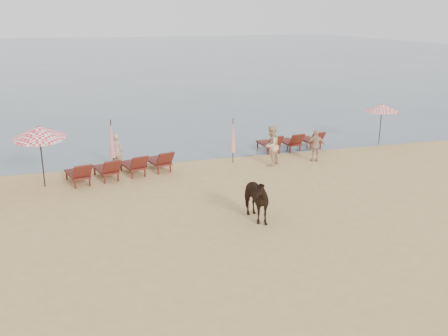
{
  "coord_description": "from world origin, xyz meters",
  "views": [
    {
      "loc": [
        -5.25,
        -12.87,
        6.86
      ],
      "look_at": [
        0.0,
        5.0,
        1.1
      ],
      "focal_mm": 40.0,
      "sensor_mm": 36.0,
      "label": 1
    }
  ],
  "objects_px": {
    "cow": "(253,198)",
    "beachgoer_right_a": "(271,146)",
    "umbrella_open_right": "(382,108)",
    "umbrella_closed_left": "(112,139)",
    "lounger_cluster_right": "(291,141)",
    "umbrella_closed_right": "(233,136)",
    "lounger_cluster_left": "(121,167)",
    "umbrella_open_left_b": "(39,132)",
    "beachgoer_right_b": "(316,146)",
    "beachgoer_left": "(117,151)"
  },
  "relations": [
    {
      "from": "umbrella_open_left_b",
      "to": "beachgoer_right_a",
      "type": "bearing_deg",
      "value": 20.69
    },
    {
      "from": "umbrella_open_left_b",
      "to": "beachgoer_right_b",
      "type": "relative_size",
      "value": 1.71
    },
    {
      "from": "umbrella_closed_left",
      "to": "cow",
      "type": "relative_size",
      "value": 1.22
    },
    {
      "from": "lounger_cluster_right",
      "to": "beachgoer_left",
      "type": "relative_size",
      "value": 2.05
    },
    {
      "from": "umbrella_open_right",
      "to": "umbrella_closed_right",
      "type": "xyz_separation_m",
      "value": [
        -8.86,
        -1.26,
        -0.67
      ]
    },
    {
      "from": "lounger_cluster_left",
      "to": "umbrella_open_right",
      "type": "distance_m",
      "value": 14.45
    },
    {
      "from": "umbrella_closed_left",
      "to": "beachgoer_left",
      "type": "distance_m",
      "value": 0.7
    },
    {
      "from": "lounger_cluster_left",
      "to": "beachgoer_right_a",
      "type": "xyz_separation_m",
      "value": [
        6.96,
        -0.1,
        0.46
      ]
    },
    {
      "from": "beachgoer_right_a",
      "to": "beachgoer_right_b",
      "type": "height_order",
      "value": "beachgoer_right_a"
    },
    {
      "from": "lounger_cluster_left",
      "to": "umbrella_closed_left",
      "type": "xyz_separation_m",
      "value": [
        -0.25,
        1.33,
        0.95
      ]
    },
    {
      "from": "lounger_cluster_left",
      "to": "umbrella_open_left_b",
      "type": "relative_size",
      "value": 1.78
    },
    {
      "from": "lounger_cluster_left",
      "to": "umbrella_closed_right",
      "type": "distance_m",
      "value": 5.48
    },
    {
      "from": "umbrella_closed_right",
      "to": "beachgoer_right_a",
      "type": "bearing_deg",
      "value": -29.04
    },
    {
      "from": "umbrella_open_left_b",
      "to": "beachgoer_left",
      "type": "bearing_deg",
      "value": 50.27
    },
    {
      "from": "lounger_cluster_left",
      "to": "umbrella_closed_left",
      "type": "height_order",
      "value": "umbrella_closed_left"
    },
    {
      "from": "umbrella_open_left_b",
      "to": "umbrella_open_right",
      "type": "relative_size",
      "value": 1.19
    },
    {
      "from": "umbrella_open_left_b",
      "to": "cow",
      "type": "relative_size",
      "value": 1.4
    },
    {
      "from": "umbrella_open_right",
      "to": "umbrella_closed_right",
      "type": "bearing_deg",
      "value": -149.51
    },
    {
      "from": "umbrella_closed_left",
      "to": "umbrella_open_right",
      "type": "bearing_deg",
      "value": 2.85
    },
    {
      "from": "lounger_cluster_left",
      "to": "umbrella_closed_right",
      "type": "relative_size",
      "value": 2.18
    },
    {
      "from": "umbrella_closed_right",
      "to": "beachgoer_right_b",
      "type": "relative_size",
      "value": 1.4
    },
    {
      "from": "umbrella_closed_right",
      "to": "beachgoer_right_b",
      "type": "xyz_separation_m",
      "value": [
        3.92,
        -0.9,
        -0.56
      ]
    },
    {
      "from": "umbrella_closed_left",
      "to": "beachgoer_right_a",
      "type": "distance_m",
      "value": 7.37
    },
    {
      "from": "lounger_cluster_right",
      "to": "beachgoer_right_b",
      "type": "bearing_deg",
      "value": -86.7
    },
    {
      "from": "umbrella_open_right",
      "to": "cow",
      "type": "distance_m",
      "value": 13.16
    },
    {
      "from": "beachgoer_right_a",
      "to": "umbrella_open_left_b",
      "type": "bearing_deg",
      "value": -38.56
    },
    {
      "from": "umbrella_open_right",
      "to": "umbrella_closed_left",
      "type": "height_order",
      "value": "umbrella_closed_left"
    },
    {
      "from": "umbrella_open_left_b",
      "to": "beachgoer_right_a",
      "type": "height_order",
      "value": "umbrella_open_left_b"
    },
    {
      "from": "umbrella_open_left_b",
      "to": "beachgoer_right_a",
      "type": "distance_m",
      "value": 10.24
    },
    {
      "from": "umbrella_open_right",
      "to": "umbrella_closed_right",
      "type": "distance_m",
      "value": 8.98
    },
    {
      "from": "lounger_cluster_left",
      "to": "umbrella_open_left_b",
      "type": "height_order",
      "value": "umbrella_open_left_b"
    },
    {
      "from": "cow",
      "to": "beachgoer_right_a",
      "type": "bearing_deg",
      "value": 56.07
    },
    {
      "from": "umbrella_closed_left",
      "to": "beachgoer_right_b",
      "type": "distance_m",
      "value": 9.65
    },
    {
      "from": "umbrella_open_left_b",
      "to": "umbrella_closed_left",
      "type": "height_order",
      "value": "umbrella_open_left_b"
    },
    {
      "from": "umbrella_closed_right",
      "to": "umbrella_closed_left",
      "type": "bearing_deg",
      "value": 174.48
    },
    {
      "from": "beachgoer_right_a",
      "to": "umbrella_closed_right",
      "type": "bearing_deg",
      "value": -68.89
    },
    {
      "from": "umbrella_closed_right",
      "to": "cow",
      "type": "distance_m",
      "value": 7.03
    },
    {
      "from": "lounger_cluster_right",
      "to": "umbrella_open_right",
      "type": "relative_size",
      "value": 1.47
    },
    {
      "from": "lounger_cluster_right",
      "to": "beachgoer_left",
      "type": "bearing_deg",
      "value": 179.46
    },
    {
      "from": "cow",
      "to": "umbrella_closed_right",
      "type": "bearing_deg",
      "value": 71.25
    },
    {
      "from": "lounger_cluster_right",
      "to": "cow",
      "type": "distance_m",
      "value": 9.63
    },
    {
      "from": "umbrella_open_right",
      "to": "umbrella_closed_left",
      "type": "bearing_deg",
      "value": -154.76
    },
    {
      "from": "beachgoer_left",
      "to": "beachgoer_right_b",
      "type": "bearing_deg",
      "value": -161.3
    },
    {
      "from": "lounger_cluster_right",
      "to": "umbrella_closed_left",
      "type": "height_order",
      "value": "umbrella_closed_left"
    },
    {
      "from": "beachgoer_left",
      "to": "beachgoer_right_b",
      "type": "height_order",
      "value": "beachgoer_left"
    },
    {
      "from": "umbrella_open_right",
      "to": "cow",
      "type": "relative_size",
      "value": 1.17
    },
    {
      "from": "beachgoer_right_a",
      "to": "beachgoer_right_b",
      "type": "relative_size",
      "value": 1.22
    },
    {
      "from": "beachgoer_left",
      "to": "beachgoer_right_a",
      "type": "distance_m",
      "value": 7.2
    },
    {
      "from": "umbrella_open_right",
      "to": "beachgoer_right_b",
      "type": "bearing_deg",
      "value": -134.05
    },
    {
      "from": "umbrella_open_left_b",
      "to": "beachgoer_right_b",
      "type": "xyz_separation_m",
      "value": [
        12.46,
        0.22,
        -1.53
      ]
    }
  ]
}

